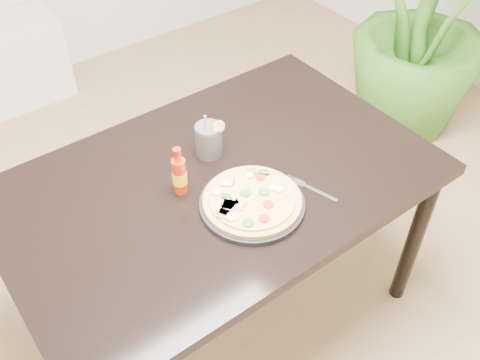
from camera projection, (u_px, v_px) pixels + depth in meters
floor at (284, 284)px, 2.34m from camera, size 4.50×4.50×0.00m
dining_table at (219, 195)px, 1.79m from camera, size 1.40×0.90×0.75m
plate at (252, 204)px, 1.64m from camera, size 0.33×0.33×0.02m
pizza at (251, 200)px, 1.63m from camera, size 0.30×0.30×0.03m
hot_sauce_bottle at (179, 175)px, 1.65m from camera, size 0.06×0.06×0.17m
cola_cup at (209, 141)px, 1.79m from camera, size 0.10×0.09×0.18m
fork at (310, 188)px, 1.70m from camera, size 0.07×0.18×0.00m
houseplant at (428, 16)px, 2.76m from camera, size 1.04×1.04×1.31m
plant_pot at (405, 103)px, 3.13m from camera, size 0.28×0.28×0.22m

